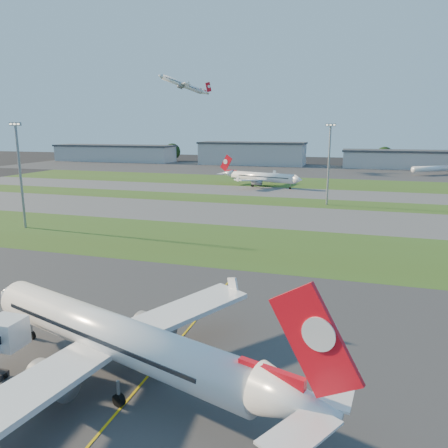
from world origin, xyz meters
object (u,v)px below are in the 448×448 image
at_px(airliner_taxiing, 262,177).
at_px(light_mast_west, 20,169).
at_px(mini_jet_near, 433,169).
at_px(light_mast_centre, 329,159).
at_px(airliner_parked, 115,337).

xyz_separation_m(airliner_taxiing, light_mast_west, (-40.43, -93.66, 10.75)).
height_order(mini_jet_near, light_mast_west, light_mast_west).
distance_m(mini_jet_near, light_mast_centre, 121.66).
bearing_deg(mini_jet_near, light_mast_centre, -150.05).
height_order(light_mast_west, light_mast_centre, same).
distance_m(airliner_parked, light_mast_west, 78.82).
bearing_deg(airliner_taxiing, light_mast_west, 84.78).
bearing_deg(airliner_taxiing, mini_jet_near, -117.97).
bearing_deg(light_mast_centre, airliner_parked, -96.66).
relative_size(airliner_parked, mini_jet_near, 1.67).
bearing_deg(mini_jet_near, airliner_taxiing, -173.21).
relative_size(mini_jet_near, light_mast_centre, 0.92).
xyz_separation_m(airliner_parked, light_mast_west, (-57.25, 53.19, 10.30)).
height_order(airliner_parked, mini_jet_near, airliner_parked).
height_order(airliner_parked, light_mast_centre, light_mast_centre).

